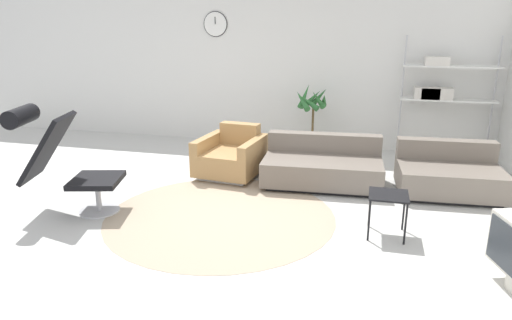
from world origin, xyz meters
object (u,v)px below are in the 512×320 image
Objects in this scene: lounge_chair at (57,152)px; potted_plant at (312,121)px; couch_second at (448,176)px; side_table at (388,199)px; couch_low at (322,167)px; armchair_red at (232,157)px; shelf_unit at (438,85)px.

lounge_chair is 3.95m from potted_plant.
lounge_chair is at bearing 18.38° from couch_second.
potted_plant is (2.35, 3.17, -0.17)m from lounge_chair.
lounge_chair is 1.06× the size of potted_plant.
lounge_chair is 3.52m from side_table.
couch_second is 1.13× the size of potted_plant.
couch_second is at bearing 177.76° from couch_low.
shelf_unit is at bearing -143.64° from armchair_red.
couch_low is (2.69, 1.68, -0.47)m from lounge_chair.
couch_second is 1.62m from side_table.
shelf_unit reaches higher than armchair_red.
side_table is at bearing 58.47° from couch_second.
shelf_unit is at bearing -135.65° from couch_low.
couch_low reaches higher than side_table.
side_table is (0.80, -1.39, 0.15)m from couch_low.
potted_plant reaches higher than side_table.
side_table is at bearing 79.70° from lounge_chair.
lounge_chair is at bearing 56.68° from armchair_red.
lounge_chair reaches higher than potted_plant.
potted_plant is (-1.14, 2.88, 0.14)m from side_table.
side_table is at bearing 151.00° from armchair_red.
side_table is at bearing 116.26° from couch_low.
lounge_chair is at bearing -126.49° from potted_plant.
couch_low is at bearing 119.83° from side_table.
potted_plant is at bearing -41.13° from couch_second.
lounge_chair is 2.29m from armchair_red.
shelf_unit reaches higher than potted_plant.
armchair_red is (1.43, 1.74, -0.44)m from lounge_chair.
shelf_unit is at bearing 113.57° from lounge_chair.
shelf_unit reaches higher than lounge_chair.
potted_plant is at bearing -116.55° from armchair_red.
lounge_chair is 4.60m from couch_second.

